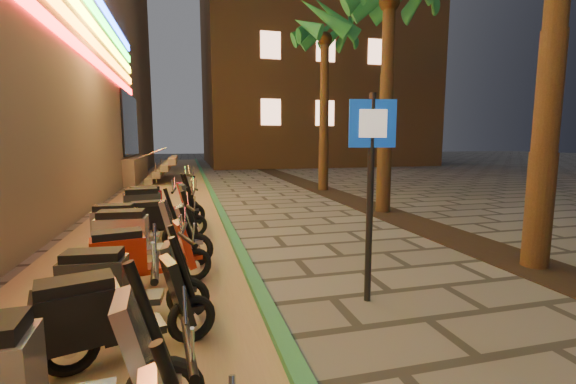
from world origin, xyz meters
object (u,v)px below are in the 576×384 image
object	(u,v)px
pedestrian_sign	(371,169)
scooter_6	(118,282)
scooter_4	(18,383)
scooter_8	(141,236)
scooter_7	(138,256)
scooter_10	(160,218)
scooter_11	(155,206)
scooter_5	(108,314)
scooter_12	(156,202)
scooter_9	(130,226)

from	to	relation	value
pedestrian_sign	scooter_6	bearing A→B (deg)	-171.61
scooter_4	scooter_8	xyz separation A→B (m)	(0.30, 3.73, -0.01)
scooter_4	scooter_6	world-z (taller)	scooter_4
scooter_8	scooter_7	bearing A→B (deg)	-82.52
scooter_4	scooter_8	bearing A→B (deg)	81.81
scooter_10	scooter_11	world-z (taller)	scooter_11
pedestrian_sign	scooter_10	xyz separation A→B (m)	(-2.74, 3.77, -1.21)
scooter_4	scooter_10	world-z (taller)	scooter_4
scooter_5	scooter_12	distance (m)	6.28
scooter_5	scooter_6	world-z (taller)	scooter_5
scooter_6	scooter_11	xyz separation A→B (m)	(0.04, 4.64, 0.07)
scooter_6	scooter_11	bearing A→B (deg)	94.18
scooter_5	scooter_8	world-z (taller)	scooter_8
scooter_10	scooter_11	xyz separation A→B (m)	(-0.16, 1.00, 0.08)
scooter_10	scooter_11	bearing A→B (deg)	86.95
scooter_4	scooter_11	distance (m)	6.50
pedestrian_sign	scooter_8	xyz separation A→B (m)	(-2.90, 2.00, -1.13)
scooter_10	scooter_7	bearing A→B (deg)	-104.68
scooter_8	scooter_12	bearing A→B (deg)	93.96
scooter_7	scooter_8	xyz separation A→B (m)	(-0.06, 0.91, 0.06)
scooter_11	scooter_12	distance (m)	0.81
pedestrian_sign	scooter_9	xyz separation A→B (m)	(-3.19, 2.95, -1.16)
scooter_4	scooter_11	size ratio (longest dim) A/B	0.99
scooter_6	scooter_7	world-z (taller)	scooter_7
scooter_12	scooter_10	bearing A→B (deg)	-98.05
scooter_7	scooter_10	size ratio (longest dim) A/B	1.04
scooter_8	scooter_9	bearing A→B (deg)	110.09
scooter_6	scooter_9	world-z (taller)	scooter_9
scooter_4	scooter_6	bearing A→B (deg)	78.34
scooter_10	scooter_12	bearing A→B (deg)	83.69
scooter_8	scooter_4	bearing A→B (deg)	-91.09
scooter_6	scooter_9	size ratio (longest dim) A/B	0.94
scooter_11	scooter_4	bearing A→B (deg)	-104.10
scooter_5	scooter_10	xyz separation A→B (m)	(0.15, 4.47, -0.02)
scooter_8	scooter_9	distance (m)	0.99
scooter_9	scooter_10	xyz separation A→B (m)	(0.45, 0.82, -0.04)
scooter_5	scooter_8	bearing A→B (deg)	73.62
scooter_4	scooter_9	size ratio (longest dim) A/B	1.07
scooter_7	scooter_11	bearing A→B (deg)	78.71
scooter_6	scooter_12	xyz separation A→B (m)	(0.01, 5.45, 0.04)
scooter_7	scooter_11	xyz separation A→B (m)	(-0.06, 3.68, 0.07)
scooter_6	scooter_7	distance (m)	0.96
scooter_6	scooter_7	xyz separation A→B (m)	(0.10, 0.96, 0.01)
scooter_9	scooter_4	bearing A→B (deg)	-86.86
scooter_5	scooter_9	xyz separation A→B (m)	(-0.30, 3.65, 0.03)
scooter_6	scooter_9	distance (m)	2.83
scooter_4	scooter_7	xyz separation A→B (m)	(0.37, 2.82, -0.06)
scooter_5	scooter_4	bearing A→B (deg)	-123.93
scooter_5	scooter_8	size ratio (longest dim) A/B	0.89
scooter_4	scooter_7	distance (m)	2.84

